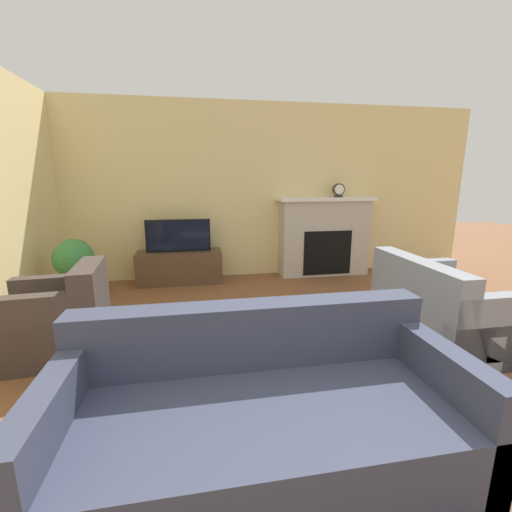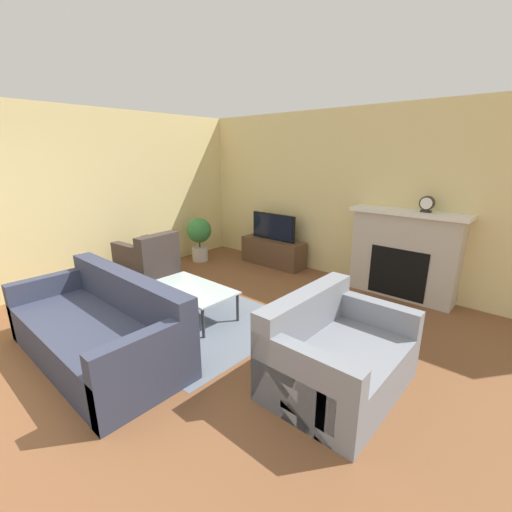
# 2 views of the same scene
# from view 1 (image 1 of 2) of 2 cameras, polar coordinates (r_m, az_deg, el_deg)

# --- Properties ---
(wall_back) EXTENTS (8.08, 0.06, 2.70)m
(wall_back) POSITION_cam_1_polar(r_m,az_deg,el_deg) (5.48, -3.88, 10.63)
(wall_back) COLOR beige
(wall_back) RESTS_ON ground_plane
(area_rug) EXTENTS (2.36, 1.83, 0.00)m
(area_rug) POSITION_cam_1_polar(r_m,az_deg,el_deg) (3.15, -3.48, -16.82)
(area_rug) COLOR slate
(area_rug) RESTS_ON ground_plane
(fireplace) EXTENTS (1.56, 0.43, 1.26)m
(fireplace) POSITION_cam_1_polar(r_m,az_deg,el_deg) (5.70, 11.26, 3.49)
(fireplace) COLOR #BCB2A3
(fireplace) RESTS_ON ground_plane
(tv_stand) EXTENTS (1.25, 0.41, 0.49)m
(tv_stand) POSITION_cam_1_polar(r_m,az_deg,el_deg) (5.31, -12.56, -1.83)
(tv_stand) COLOR brown
(tv_stand) RESTS_ON ground_plane
(tv) EXTENTS (0.94, 0.06, 0.48)m
(tv) POSITION_cam_1_polar(r_m,az_deg,el_deg) (5.20, -12.82, 3.32)
(tv) COLOR black
(tv) RESTS_ON tv_stand
(couch_sectional) EXTENTS (2.15, 0.96, 0.82)m
(couch_sectional) POSITION_cam_1_polar(r_m,az_deg,el_deg) (2.07, 1.06, -25.19)
(couch_sectional) COLOR #33384C
(couch_sectional) RESTS_ON ground_plane
(couch_loveseat) EXTENTS (0.94, 1.30, 0.82)m
(couch_loveseat) POSITION_cam_1_polar(r_m,az_deg,el_deg) (3.85, 28.82, -8.08)
(couch_loveseat) COLOR gray
(couch_loveseat) RESTS_ON ground_plane
(armchair_by_window) EXTENTS (0.88, 0.78, 0.82)m
(armchair_by_window) POSITION_cam_1_polar(r_m,az_deg,el_deg) (3.57, -29.82, -9.59)
(armchair_by_window) COLOR #3D332D
(armchair_by_window) RESTS_ON ground_plane
(coffee_table) EXTENTS (1.16, 0.63, 0.39)m
(coffee_table) POSITION_cam_1_polar(r_m,az_deg,el_deg) (3.06, -3.73, -10.39)
(coffee_table) COLOR #333338
(coffee_table) RESTS_ON ground_plane
(potted_plant) EXTENTS (0.47, 0.47, 0.84)m
(potted_plant) POSITION_cam_1_polar(r_m,az_deg,el_deg) (4.74, -27.98, -1.42)
(potted_plant) COLOR beige
(potted_plant) RESTS_ON ground_plane
(mantel_clock) EXTENTS (0.19, 0.07, 0.22)m
(mantel_clock) POSITION_cam_1_polar(r_m,az_deg,el_deg) (5.71, 13.59, 10.64)
(mantel_clock) COLOR #28231E
(mantel_clock) RESTS_ON fireplace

